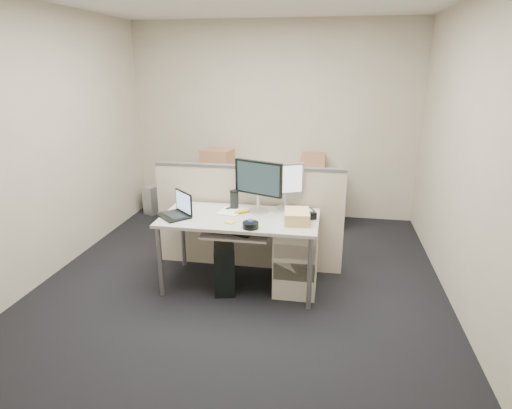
% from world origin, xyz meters
% --- Properties ---
extents(floor, '(4.00, 4.50, 0.01)m').
position_xyz_m(floor, '(0.00, 0.00, -0.01)').
color(floor, black).
rests_on(floor, ground).
extents(wall_back, '(4.00, 0.02, 2.70)m').
position_xyz_m(wall_back, '(0.00, 2.25, 1.35)').
color(wall_back, beige).
rests_on(wall_back, ground).
extents(wall_front, '(4.00, 0.02, 2.70)m').
position_xyz_m(wall_front, '(0.00, -2.25, 1.35)').
color(wall_front, beige).
rests_on(wall_front, ground).
extents(wall_left, '(0.02, 4.50, 2.70)m').
position_xyz_m(wall_left, '(-2.00, 0.00, 1.35)').
color(wall_left, beige).
rests_on(wall_left, ground).
extents(wall_right, '(0.02, 4.50, 2.70)m').
position_xyz_m(wall_right, '(2.00, 0.00, 1.35)').
color(wall_right, beige).
rests_on(wall_right, ground).
extents(desk, '(1.50, 0.75, 0.73)m').
position_xyz_m(desk, '(0.00, 0.00, 0.66)').
color(desk, '#B0ADA5').
rests_on(desk, floor).
extents(keyboard_tray, '(0.62, 0.32, 0.02)m').
position_xyz_m(keyboard_tray, '(0.00, -0.18, 0.62)').
color(keyboard_tray, '#B0ADA5').
rests_on(keyboard_tray, desk).
extents(drawer_pedestal, '(0.40, 0.55, 0.65)m').
position_xyz_m(drawer_pedestal, '(0.55, 0.05, 0.33)').
color(drawer_pedestal, beige).
rests_on(drawer_pedestal, floor).
extents(cubicle_partition, '(2.00, 0.06, 1.10)m').
position_xyz_m(cubicle_partition, '(0.00, 0.45, 0.55)').
color(cubicle_partition, beige).
rests_on(cubicle_partition, floor).
extents(back_counter, '(2.00, 0.60, 0.72)m').
position_xyz_m(back_counter, '(0.00, 1.93, 0.36)').
color(back_counter, beige).
rests_on(back_counter, floor).
extents(monitor_main, '(0.55, 0.37, 0.51)m').
position_xyz_m(monitor_main, '(0.15, 0.18, 0.99)').
color(monitor_main, black).
rests_on(monitor_main, desk).
extents(monitor_small, '(0.42, 0.33, 0.46)m').
position_xyz_m(monitor_small, '(0.40, 0.32, 0.96)').
color(monitor_small, '#B7B7BC').
rests_on(monitor_small, desk).
extents(laptop, '(0.38, 0.38, 0.23)m').
position_xyz_m(laptop, '(-0.62, -0.11, 0.85)').
color(laptop, black).
rests_on(laptop, desk).
extents(trackball, '(0.15, 0.15, 0.06)m').
position_xyz_m(trackball, '(0.16, -0.28, 0.76)').
color(trackball, black).
rests_on(trackball, desk).
extents(desk_phone, '(0.26, 0.24, 0.07)m').
position_xyz_m(desk_phone, '(0.60, 0.08, 0.76)').
color(desk_phone, black).
rests_on(desk_phone, desk).
extents(paper_stack, '(0.24, 0.28, 0.01)m').
position_xyz_m(paper_stack, '(-0.12, 0.12, 0.74)').
color(paper_stack, white).
rests_on(paper_stack, desk).
extents(sticky_pad, '(0.10, 0.10, 0.01)m').
position_xyz_m(sticky_pad, '(-0.05, -0.18, 0.74)').
color(sticky_pad, yellow).
rests_on(sticky_pad, desk).
extents(travel_mug, '(0.09, 0.09, 0.18)m').
position_xyz_m(travel_mug, '(-0.10, 0.22, 0.82)').
color(travel_mug, black).
rests_on(travel_mug, desk).
extents(banana, '(0.16, 0.15, 0.04)m').
position_xyz_m(banana, '(0.00, 0.10, 0.75)').
color(banana, yellow).
rests_on(banana, desk).
extents(cellphone, '(0.08, 0.10, 0.01)m').
position_xyz_m(cellphone, '(-0.15, 0.20, 0.74)').
color(cellphone, black).
rests_on(cellphone, desk).
extents(manila_folders, '(0.26, 0.31, 0.11)m').
position_xyz_m(manila_folders, '(0.55, -0.05, 0.78)').
color(manila_folders, '#F7E38D').
rests_on(manila_folders, desk).
extents(keyboard, '(0.47, 0.30, 0.02)m').
position_xyz_m(keyboard, '(-0.05, -0.14, 0.64)').
color(keyboard, black).
rests_on(keyboard, keyboard_tray).
extents(pc_tower_desk, '(0.31, 0.52, 0.45)m').
position_xyz_m(pc_tower_desk, '(-0.15, -0.05, 0.23)').
color(pc_tower_desk, black).
rests_on(pc_tower_desk, floor).
extents(pc_tower_spare_dark, '(0.25, 0.46, 0.41)m').
position_xyz_m(pc_tower_spare_dark, '(-1.26, 1.63, 0.20)').
color(pc_tower_spare_dark, black).
rests_on(pc_tower_spare_dark, floor).
extents(pc_tower_spare_silver, '(0.34, 0.48, 0.42)m').
position_xyz_m(pc_tower_spare_silver, '(-1.70, 2.03, 0.21)').
color(pc_tower_spare_silver, '#B7B7BC').
rests_on(pc_tower_spare_silver, floor).
extents(cardboard_box_left, '(0.45, 0.37, 0.30)m').
position_xyz_m(cardboard_box_left, '(-0.70, 1.81, 0.87)').
color(cardboard_box_left, '#A27450').
rests_on(cardboard_box_left, back_counter).
extents(cardboard_box_right, '(0.34, 0.27, 0.23)m').
position_xyz_m(cardboard_box_right, '(0.60, 2.05, 0.84)').
color(cardboard_box_right, '#A27450').
rests_on(cardboard_box_right, back_counter).
extents(red_binder, '(0.11, 0.27, 0.25)m').
position_xyz_m(red_binder, '(-0.69, 2.03, 0.84)').
color(red_binder, '#A31B28').
rests_on(red_binder, back_counter).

